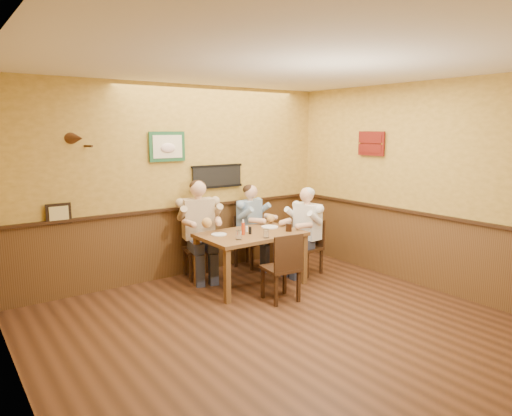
{
  "coord_description": "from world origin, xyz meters",
  "views": [
    {
      "loc": [
        -2.98,
        -3.52,
        2.16
      ],
      "look_at": [
        0.61,
        1.45,
        1.1
      ],
      "focal_mm": 32.0,
      "sensor_mm": 36.0,
      "label": 1
    }
  ],
  "objects_px": {
    "hot_sauce_bottle": "(243,228)",
    "salt_shaker": "(247,229)",
    "chair_back_right": "(250,241)",
    "diner_white_elder": "(307,235)",
    "dining_table": "(251,239)",
    "chair_right_end": "(307,247)",
    "diner_tan_shirt": "(199,235)",
    "diner_blue_polo": "(250,230)",
    "chair_near_side": "(281,266)",
    "chair_back_left": "(199,247)",
    "water_glass_left": "(239,235)",
    "cola_tumbler": "(289,227)",
    "water_glass_mid": "(266,234)",
    "pepper_shaker": "(250,230)"
  },
  "relations": [
    {
      "from": "chair_near_side",
      "to": "pepper_shaker",
      "type": "relative_size",
      "value": 8.76
    },
    {
      "from": "chair_right_end",
      "to": "diner_blue_polo",
      "type": "distance_m",
      "value": 0.96
    },
    {
      "from": "chair_back_right",
      "to": "cola_tumbler",
      "type": "xyz_separation_m",
      "value": [
        -0.01,
        -0.97,
        0.39
      ]
    },
    {
      "from": "diner_blue_polo",
      "to": "cola_tumbler",
      "type": "distance_m",
      "value": 0.99
    },
    {
      "from": "chair_back_right",
      "to": "chair_near_side",
      "type": "relative_size",
      "value": 0.93
    },
    {
      "from": "cola_tumbler",
      "to": "salt_shaker",
      "type": "height_order",
      "value": "cola_tumbler"
    },
    {
      "from": "dining_table",
      "to": "diner_white_elder",
      "type": "bearing_deg",
      "value": -3.58
    },
    {
      "from": "chair_back_left",
      "to": "diner_blue_polo",
      "type": "height_order",
      "value": "diner_blue_polo"
    },
    {
      "from": "diner_white_elder",
      "to": "water_glass_left",
      "type": "distance_m",
      "value": 1.37
    },
    {
      "from": "dining_table",
      "to": "diner_blue_polo",
      "type": "distance_m",
      "value": 0.89
    },
    {
      "from": "chair_right_end",
      "to": "hot_sauce_bottle",
      "type": "distance_m",
      "value": 1.22
    },
    {
      "from": "cola_tumbler",
      "to": "chair_right_end",
      "type": "bearing_deg",
      "value": 18.47
    },
    {
      "from": "chair_back_right",
      "to": "chair_right_end",
      "type": "xyz_separation_m",
      "value": [
        0.5,
        -0.8,
        -0.0
      ]
    },
    {
      "from": "chair_back_left",
      "to": "diner_tan_shirt",
      "type": "height_order",
      "value": "diner_tan_shirt"
    },
    {
      "from": "chair_back_left",
      "to": "diner_blue_polo",
      "type": "relative_size",
      "value": 0.77
    },
    {
      "from": "dining_table",
      "to": "chair_back_left",
      "type": "xyz_separation_m",
      "value": [
        -0.43,
        0.72,
        -0.2
      ]
    },
    {
      "from": "water_glass_left",
      "to": "hot_sauce_bottle",
      "type": "bearing_deg",
      "value": 43.84
    },
    {
      "from": "chair_right_end",
      "to": "water_glass_mid",
      "type": "bearing_deg",
      "value": -78.58
    },
    {
      "from": "diner_white_elder",
      "to": "cola_tumbler",
      "type": "height_order",
      "value": "diner_white_elder"
    },
    {
      "from": "chair_near_side",
      "to": "cola_tumbler",
      "type": "height_order",
      "value": "chair_near_side"
    },
    {
      "from": "hot_sauce_bottle",
      "to": "salt_shaker",
      "type": "bearing_deg",
      "value": 40.22
    },
    {
      "from": "chair_back_right",
      "to": "water_glass_left",
      "type": "relative_size",
      "value": 7.07
    },
    {
      "from": "chair_near_side",
      "to": "diner_white_elder",
      "type": "relative_size",
      "value": 0.75
    },
    {
      "from": "chair_back_right",
      "to": "salt_shaker",
      "type": "bearing_deg",
      "value": -146.85
    },
    {
      "from": "chair_back_left",
      "to": "cola_tumbler",
      "type": "bearing_deg",
      "value": -32.4
    },
    {
      "from": "chair_right_end",
      "to": "diner_white_elder",
      "type": "height_order",
      "value": "diner_white_elder"
    },
    {
      "from": "diner_white_elder",
      "to": "chair_back_left",
      "type": "bearing_deg",
      "value": -123.68
    },
    {
      "from": "hot_sauce_bottle",
      "to": "pepper_shaker",
      "type": "height_order",
      "value": "hot_sauce_bottle"
    },
    {
      "from": "water_glass_mid",
      "to": "dining_table",
      "type": "bearing_deg",
      "value": 89.13
    },
    {
      "from": "water_glass_mid",
      "to": "cola_tumbler",
      "type": "height_order",
      "value": "water_glass_mid"
    },
    {
      "from": "chair_back_left",
      "to": "cola_tumbler",
      "type": "xyz_separation_m",
      "value": [
        0.91,
        -0.95,
        0.35
      ]
    },
    {
      "from": "chair_back_left",
      "to": "chair_back_right",
      "type": "bearing_deg",
      "value": 14.84
    },
    {
      "from": "diner_blue_polo",
      "to": "pepper_shaker",
      "type": "bearing_deg",
      "value": -143.59
    },
    {
      "from": "chair_back_left",
      "to": "diner_white_elder",
      "type": "height_order",
      "value": "diner_white_elder"
    },
    {
      "from": "diner_white_elder",
      "to": "dining_table",
      "type": "bearing_deg",
      "value": -98.53
    },
    {
      "from": "chair_near_side",
      "to": "diner_blue_polo",
      "type": "relative_size",
      "value": 0.75
    },
    {
      "from": "chair_back_right",
      "to": "diner_white_elder",
      "type": "xyz_separation_m",
      "value": [
        0.5,
        -0.8,
        0.18
      ]
    },
    {
      "from": "hot_sauce_bottle",
      "to": "diner_tan_shirt",
      "type": "bearing_deg",
      "value": 110.55
    },
    {
      "from": "dining_table",
      "to": "diner_white_elder",
      "type": "relative_size",
      "value": 1.19
    },
    {
      "from": "chair_right_end",
      "to": "pepper_shaker",
      "type": "relative_size",
      "value": 8.13
    },
    {
      "from": "dining_table",
      "to": "water_glass_left",
      "type": "xyz_separation_m",
      "value": [
        -0.35,
        -0.22,
        0.15
      ]
    },
    {
      "from": "chair_back_left",
      "to": "diner_tan_shirt",
      "type": "bearing_deg",
      "value": 0.0
    },
    {
      "from": "hot_sauce_bottle",
      "to": "water_glass_left",
      "type": "bearing_deg",
      "value": -136.16
    },
    {
      "from": "cola_tumbler",
      "to": "chair_back_right",
      "type": "bearing_deg",
      "value": 89.64
    },
    {
      "from": "diner_tan_shirt",
      "to": "hot_sauce_bottle",
      "type": "distance_m",
      "value": 0.82
    },
    {
      "from": "chair_near_side",
      "to": "hot_sauce_bottle",
      "type": "xyz_separation_m",
      "value": [
        -0.12,
        0.66,
        0.4
      ]
    },
    {
      "from": "diner_white_elder",
      "to": "water_glass_left",
      "type": "relative_size",
      "value": 10.1
    },
    {
      "from": "water_glass_mid",
      "to": "salt_shaker",
      "type": "xyz_separation_m",
      "value": [
        -0.01,
        0.44,
        -0.02
      ]
    },
    {
      "from": "dining_table",
      "to": "chair_right_end",
      "type": "relative_size",
      "value": 1.7
    },
    {
      "from": "dining_table",
      "to": "pepper_shaker",
      "type": "distance_m",
      "value": 0.16
    }
  ]
}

